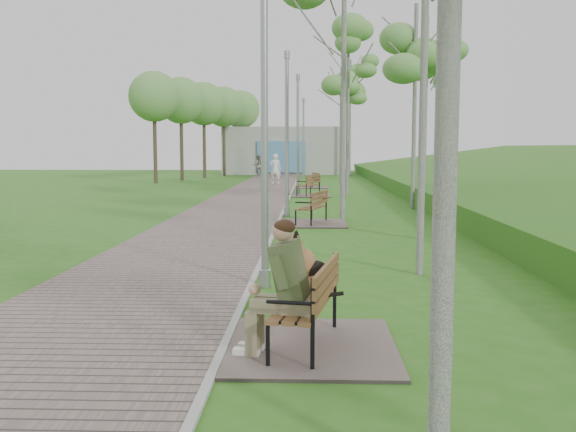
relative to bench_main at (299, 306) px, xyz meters
name	(u,v)px	position (x,y,z in m)	size (l,w,h in m)	color
walkway	(245,202)	(-2.61, 19.23, -0.48)	(3.50, 67.00, 0.04)	#625550
kerb	(287,202)	(-0.86, 19.23, -0.47)	(0.10, 67.00, 0.05)	#999993
building_north	(283,151)	(-2.36, 48.70, 1.50)	(10.00, 5.20, 4.00)	#9E9E99
bench_main	(299,306)	(0.00, 0.00, 0.00)	(2.02, 2.24, 1.76)	#625550
bench_second	(311,216)	(0.15, 12.01, -0.27)	(2.01, 2.23, 1.23)	#625550
bench_third	(308,191)	(0.00, 23.17, -0.27)	(2.03, 2.25, 1.24)	#625550
bench_far	(312,184)	(0.20, 29.23, -0.30)	(1.72, 1.91, 1.06)	#625550
lamp_post_near	(265,142)	(-0.62, 3.22, 1.89)	(0.20, 0.20, 5.11)	gray
lamp_post_second	(287,140)	(-0.67, 14.12, 2.03)	(0.21, 0.21, 5.42)	gray
lamp_post_third	(298,139)	(-0.52, 23.77, 2.18)	(0.22, 0.22, 5.74)	gray
lamp_post_far	(303,141)	(-0.44, 39.89, 2.22)	(0.23, 0.23, 5.83)	gray
pedestrian_near	(275,169)	(-2.07, 32.34, 0.45)	(0.69, 0.46, 1.90)	white
pedestrian_far	(258,165)	(-4.06, 43.52, 0.36)	(0.84, 0.65, 1.72)	gray
birch_mid_b	(416,42)	(3.92, 16.91, 5.61)	(2.23, 2.23, 7.78)	silver
birch_far_a	(427,52)	(4.56, 18.24, 5.45)	(2.45, 2.45, 7.58)	silver
birch_far_b	(348,60)	(1.84, 23.56, 5.86)	(2.60, 2.60, 8.10)	silver
birch_distant_a	(341,90)	(1.95, 32.70, 5.26)	(2.26, 2.26, 7.33)	silver
birch_distant_b	(350,81)	(3.21, 44.96, 7.02)	(2.98, 2.98, 9.58)	silver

